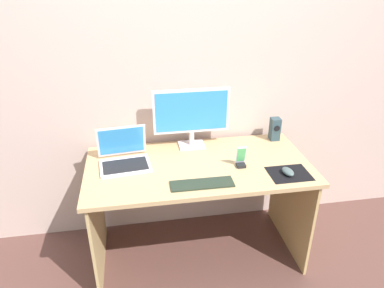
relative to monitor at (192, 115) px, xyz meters
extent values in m
plane|color=brown|center=(0.00, -0.27, -0.98)|extent=(8.00, 8.00, 0.00)
cube|color=#C6ACA0|center=(0.00, 0.14, 0.27)|extent=(6.00, 0.04, 2.50)
cube|color=tan|center=(0.00, -0.27, -0.25)|extent=(1.44, 0.72, 0.03)
cube|color=tan|center=(-0.68, -0.27, -0.62)|extent=(0.02, 0.68, 0.71)
cube|color=tan|center=(0.68, -0.27, -0.62)|extent=(0.02, 0.68, 0.71)
cube|color=silver|center=(0.00, 0.00, -0.23)|extent=(0.18, 0.14, 0.01)
cylinder|color=silver|center=(0.00, 0.00, -0.18)|extent=(0.04, 0.04, 0.10)
cube|color=silver|center=(0.00, 0.00, 0.03)|extent=(0.52, 0.02, 0.31)
cube|color=#338CD8|center=(0.00, -0.01, 0.03)|extent=(0.49, 0.00, 0.27)
cube|color=#2B424B|center=(0.61, 0.00, -0.15)|extent=(0.07, 0.07, 0.17)
cylinder|color=black|center=(0.61, -0.03, -0.13)|extent=(0.04, 0.00, 0.04)
cube|color=white|center=(-0.47, -0.22, -0.23)|extent=(0.34, 0.26, 0.02)
cube|color=black|center=(-0.47, -0.23, -0.22)|extent=(0.29, 0.20, 0.00)
cube|color=white|center=(-0.48, -0.09, -0.11)|extent=(0.32, 0.08, 0.21)
cube|color=#338CD8|center=(-0.48, -0.10, -0.11)|extent=(0.29, 0.07, 0.19)
cube|color=#232F22|center=(-0.02, -0.50, -0.23)|extent=(0.37, 0.11, 0.01)
cube|color=black|center=(0.53, -0.47, -0.24)|extent=(0.25, 0.20, 0.00)
ellipsoid|color=#445657|center=(0.51, -0.48, -0.22)|extent=(0.07, 0.11, 0.04)
cube|color=black|center=(0.26, -0.34, -0.23)|extent=(0.06, 0.05, 0.02)
cube|color=silver|center=(0.26, -0.33, -0.16)|extent=(0.06, 0.03, 0.12)
cube|color=#4CB266|center=(0.26, -0.33, -0.16)|extent=(0.05, 0.02, 0.10)
camera|label=1|loc=(-0.37, -2.23, 0.92)|focal=33.56mm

